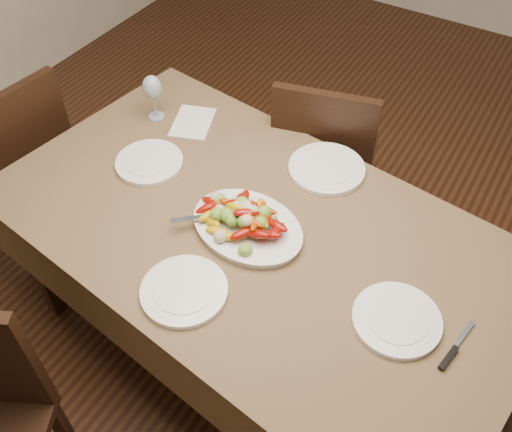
{
  "coord_description": "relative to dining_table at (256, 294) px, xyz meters",
  "views": [
    {
      "loc": [
        0.52,
        -1.3,
        2.19
      ],
      "look_at": [
        -0.15,
        -0.21,
        0.82
      ],
      "focal_mm": 40.0,
      "sensor_mm": 36.0,
      "label": 1
    }
  ],
  "objects": [
    {
      "name": "floor",
      "position": [
        0.15,
        0.21,
        -0.38
      ],
      "size": [
        6.0,
        6.0,
        0.0
      ],
      "primitive_type": "plane",
      "color": "#351D10",
      "rests_on": "ground"
    },
    {
      "name": "plate_left",
      "position": [
        -0.51,
        0.07,
        0.39
      ],
      "size": [
        0.25,
        0.25,
        0.02
      ],
      "primitive_type": "cylinder",
      "color": "white",
      "rests_on": "dining_table"
    },
    {
      "name": "wine_glass",
      "position": [
        -0.67,
        0.31,
        0.48
      ],
      "size": [
        0.08,
        0.08,
        0.2
      ],
      "primitive_type": null,
      "color": "#8C99A5",
      "rests_on": "dining_table"
    },
    {
      "name": "serving_spoon",
      "position": [
        -0.09,
        -0.05,
        0.43
      ],
      "size": [
        0.24,
        0.24,
        0.03
      ],
      "primitive_type": null,
      "rotation": [
        0.0,
        0.0,
        -0.76
      ],
      "color": "#9EA0A8",
      "rests_on": "serving_platter"
    },
    {
      "name": "serving_platter",
      "position": [
        -0.02,
        -0.02,
        0.39
      ],
      "size": [
        0.42,
        0.34,
        0.02
      ],
      "primitive_type": "ellipsoid",
      "rotation": [
        0.0,
        0.0,
        -0.13
      ],
      "color": "white",
      "rests_on": "dining_table"
    },
    {
      "name": "chair_far",
      "position": [
        -0.09,
        0.75,
        0.1
      ],
      "size": [
        0.51,
        0.51,
        0.95
      ],
      "primitive_type": null,
      "rotation": [
        0.0,
        0.0,
        3.4
      ],
      "color": "black",
      "rests_on": "ground"
    },
    {
      "name": "table_knife",
      "position": [
        0.72,
        -0.09,
        0.38
      ],
      "size": [
        0.05,
        0.2,
        0.01
      ],
      "primitive_type": null,
      "rotation": [
        0.0,
        0.0,
        -0.18
      ],
      "color": "#9EA0A8",
      "rests_on": "dining_table"
    },
    {
      "name": "plate_right",
      "position": [
        0.54,
        -0.1,
        0.39
      ],
      "size": [
        0.26,
        0.26,
        0.02
      ],
      "primitive_type": "cylinder",
      "color": "white",
      "rests_on": "dining_table"
    },
    {
      "name": "roasted_vegetables",
      "position": [
        -0.02,
        -0.02,
        0.45
      ],
      "size": [
        0.34,
        0.26,
        0.09
      ],
      "primitive_type": null,
      "rotation": [
        0.0,
        0.0,
        -0.13
      ],
      "color": "#810C04",
      "rests_on": "serving_platter"
    },
    {
      "name": "menu_card",
      "position": [
        -0.52,
        0.36,
        0.38
      ],
      "size": [
        0.21,
        0.25,
        0.0
      ],
      "primitive_type": "cube",
      "rotation": [
        0.0,
        0.0,
        0.36
      ],
      "color": "silver",
      "rests_on": "dining_table"
    },
    {
      "name": "chair_left",
      "position": [
        -1.26,
        -0.03,
        0.1
      ],
      "size": [
        0.46,
        0.46,
        0.95
      ],
      "primitive_type": null,
      "rotation": [
        0.0,
        0.0,
        -1.67
      ],
      "color": "black",
      "rests_on": "ground"
    },
    {
      "name": "plate_far",
      "position": [
        0.07,
        0.38,
        0.39
      ],
      "size": [
        0.28,
        0.28,
        0.02
      ],
      "primitive_type": "cylinder",
      "color": "white",
      "rests_on": "dining_table"
    },
    {
      "name": "dining_table",
      "position": [
        0.0,
        0.0,
        0.0
      ],
      "size": [
        1.96,
        1.27,
        0.76
      ],
      "primitive_type": "cube",
      "rotation": [
        0.0,
        0.0,
        -0.13
      ],
      "color": "brown",
      "rests_on": "ground"
    },
    {
      "name": "plate_near",
      "position": [
        -0.05,
        -0.34,
        0.39
      ],
      "size": [
        0.27,
        0.27,
        0.02
      ],
      "primitive_type": "cylinder",
      "color": "white",
      "rests_on": "dining_table"
    }
  ]
}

